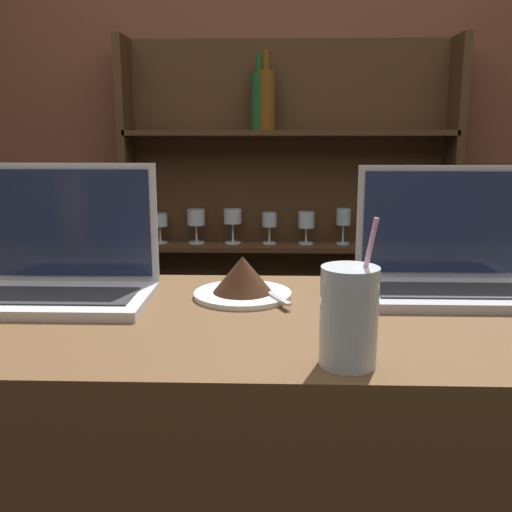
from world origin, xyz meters
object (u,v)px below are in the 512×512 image
(laptop_near, at_px, (64,268))
(laptop_far, at_px, (445,264))
(water_glass, at_px, (349,316))
(cake_plate, at_px, (243,280))

(laptop_near, bearing_deg, laptop_far, 4.44)
(laptop_far, height_order, water_glass, laptop_far)
(laptop_far, bearing_deg, cake_plate, -174.46)
(laptop_near, relative_size, laptop_far, 1.01)
(cake_plate, bearing_deg, laptop_far, 5.54)
(laptop_far, xyz_separation_m, water_glass, (-0.24, -0.37, 0.01))
(cake_plate, height_order, water_glass, water_glass)
(laptop_near, relative_size, water_glass, 1.66)
(cake_plate, bearing_deg, laptop_near, -176.86)
(laptop_near, bearing_deg, cake_plate, 3.14)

